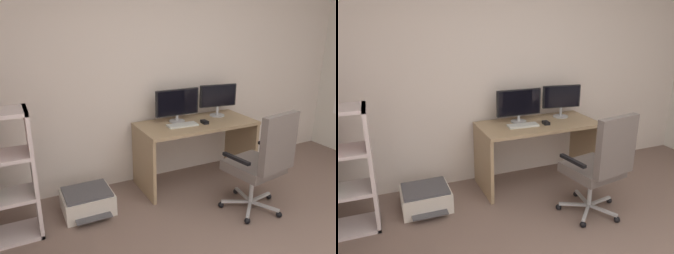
% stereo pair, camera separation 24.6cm
% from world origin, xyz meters
% --- Properties ---
extents(wall_back, '(5.26, 0.10, 2.56)m').
position_xyz_m(wall_back, '(0.00, 2.43, 1.28)').
color(wall_back, silver).
rests_on(wall_back, ground).
extents(desk, '(1.36, 0.63, 0.73)m').
position_xyz_m(desk, '(0.24, 2.03, 0.53)').
color(desk, tan).
rests_on(desk, ground).
extents(monitor_main, '(0.53, 0.18, 0.38)m').
position_xyz_m(monitor_main, '(0.06, 2.15, 0.95)').
color(monitor_main, '#B2B5B7').
rests_on(monitor_main, desk).
extents(monitor_secondary, '(0.46, 0.18, 0.38)m').
position_xyz_m(monitor_secondary, '(0.61, 2.15, 0.96)').
color(monitor_secondary, '#B2B5B7').
rests_on(monitor_secondary, desk).
extents(keyboard, '(0.35, 0.15, 0.02)m').
position_xyz_m(keyboard, '(0.04, 1.98, 0.74)').
color(keyboard, silver).
rests_on(keyboard, desk).
extents(computer_mouse, '(0.07, 0.10, 0.03)m').
position_xyz_m(computer_mouse, '(0.31, 1.95, 0.75)').
color(computer_mouse, black).
rests_on(computer_mouse, desk).
extents(office_chair, '(0.63, 0.65, 1.06)m').
position_xyz_m(office_chair, '(0.46, 1.14, 0.57)').
color(office_chair, '#B7BABC').
rests_on(office_chair, ground).
extents(printer, '(0.48, 0.51, 0.23)m').
position_xyz_m(printer, '(-1.07, 1.92, 0.11)').
color(printer, silver).
rests_on(printer, ground).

